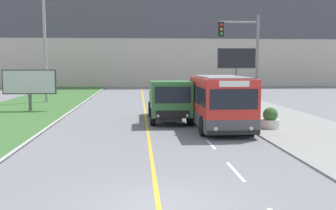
# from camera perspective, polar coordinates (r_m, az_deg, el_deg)

# --- Properties ---
(ground_plane) EXTENTS (300.00, 300.00, 0.00)m
(ground_plane) POSITION_cam_1_polar(r_m,az_deg,el_deg) (10.16, -1.37, -14.75)
(ground_plane) COLOR slate
(lane_marking_centre) EXTENTS (2.88, 140.00, 0.01)m
(lane_marking_centre) POSITION_cam_1_polar(r_m,az_deg,el_deg) (11.55, -0.12, -12.16)
(lane_marking_centre) COLOR gold
(lane_marking_centre) RESTS_ON ground_plane
(apartment_block_background) EXTENTS (80.00, 8.04, 21.86)m
(apartment_block_background) POSITION_cam_1_polar(r_m,az_deg,el_deg) (67.22, -3.97, 12.21)
(apartment_block_background) COLOR beige
(apartment_block_background) RESTS_ON ground_plane
(city_bus) EXTENTS (2.74, 5.98, 2.94)m
(city_bus) POSITION_cam_1_polar(r_m,az_deg,el_deg) (21.44, 7.66, 0.27)
(city_bus) COLOR red
(city_bus) RESTS_ON ground_plane
(dump_truck) EXTENTS (2.48, 6.77, 2.59)m
(dump_truck) POSITION_cam_1_polar(r_m,az_deg,el_deg) (24.08, 0.26, 0.50)
(dump_truck) COLOR black
(dump_truck) RESTS_ON ground_plane
(utility_pole_far) EXTENTS (1.80, 0.28, 10.30)m
(utility_pole_far) POSITION_cam_1_polar(r_m,az_deg,el_deg) (38.72, -17.43, 8.08)
(utility_pole_far) COLOR #9E9E99
(utility_pole_far) RESTS_ON ground_plane
(traffic_light_mast) EXTENTS (2.28, 0.32, 6.27)m
(traffic_light_mast) POSITION_cam_1_polar(r_m,az_deg,el_deg) (22.18, 11.30, 6.83)
(traffic_light_mast) COLOR slate
(traffic_light_mast) RESTS_ON ground_plane
(billboard_large) EXTENTS (4.22, 0.24, 5.32)m
(billboard_large) POSITION_cam_1_polar(r_m,az_deg,el_deg) (44.03, 9.92, 6.40)
(billboard_large) COLOR #59595B
(billboard_large) RESTS_ON ground_plane
(billboard_small) EXTENTS (4.00, 0.24, 3.18)m
(billboard_small) POSITION_cam_1_polar(r_m,az_deg,el_deg) (31.75, -19.47, 3.05)
(billboard_small) COLOR #59595B
(billboard_small) RESTS_ON ground_plane
(planter_round_near) EXTENTS (1.01, 1.01, 1.16)m
(planter_round_near) POSITION_cam_1_polar(r_m,az_deg,el_deg) (22.29, 14.62, -1.99)
(planter_round_near) COLOR silver
(planter_round_near) RESTS_ON sidewalk_right
(planter_round_second) EXTENTS (0.89, 0.89, 1.09)m
(planter_round_second) POSITION_cam_1_polar(r_m,az_deg,el_deg) (25.86, 11.76, -0.90)
(planter_round_second) COLOR silver
(planter_round_second) RESTS_ON sidewalk_right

